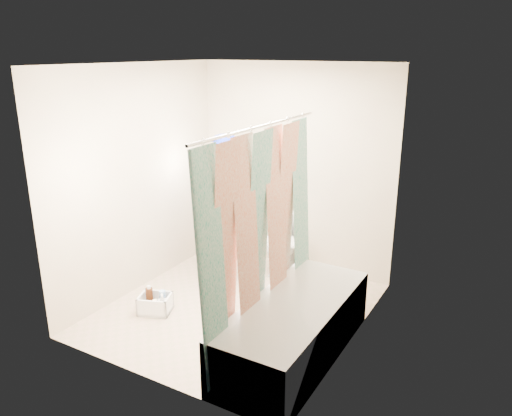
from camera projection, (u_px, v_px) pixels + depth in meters
The scene contains 14 objects.
floor at pixel (236, 309), 5.07m from camera, with size 2.60×2.60×0.00m, color tan.
ceiling at pixel (233, 64), 4.34m from camera, with size 2.40×2.60×0.02m, color white.
wall_back at pixel (294, 169), 5.78m from camera, with size 2.40×0.02×2.40m, color #BDB291.
wall_front at pixel (140, 240), 3.63m from camera, with size 2.40×0.02×2.40m, color #BDB291.
wall_left at pixel (139, 180), 5.27m from camera, with size 0.02×2.60×2.40m, color #BDB291.
wall_right at pixel (357, 216), 4.14m from camera, with size 0.02×2.60×2.40m, color #BDB291.
bathtub at pixel (294, 327), 4.24m from camera, with size 0.70×1.75×0.50m.
curtain_rod at pixel (261, 126), 3.88m from camera, with size 0.02×0.02×1.90m, color silver.
shower_curtain at pixel (261, 238), 4.16m from camera, with size 0.06×1.75×1.80m, color white.
toilet at pixel (285, 243), 5.86m from camera, with size 0.38×0.67×0.69m, color white.
tank_lid at pixel (281, 242), 5.75m from camera, with size 0.42×0.18×0.03m, color white.
tank_internals at pixel (287, 212), 5.93m from camera, with size 0.17×0.06×0.22m.
plumber at pixel (222, 210), 5.46m from camera, with size 0.61×0.40×1.68m, color #102AA3.
cleaning_caddy at pixel (156, 304), 4.98m from camera, with size 0.37×0.34×0.24m.
Camera 1 is at (2.42, -3.82, 2.53)m, focal length 35.00 mm.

